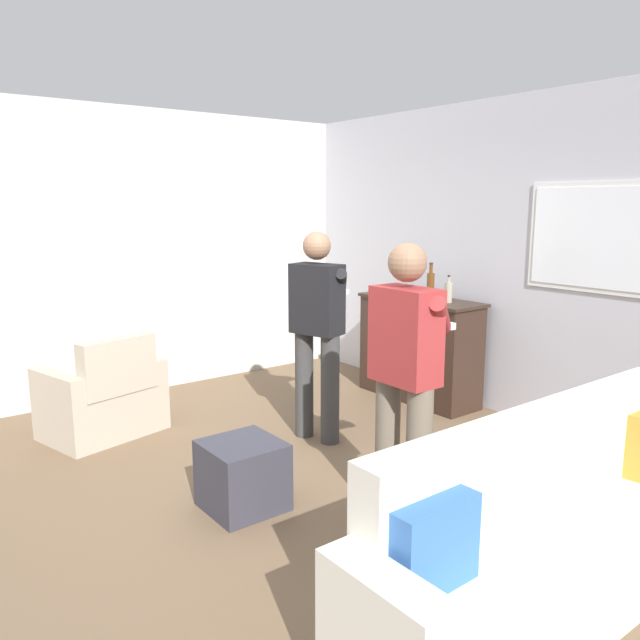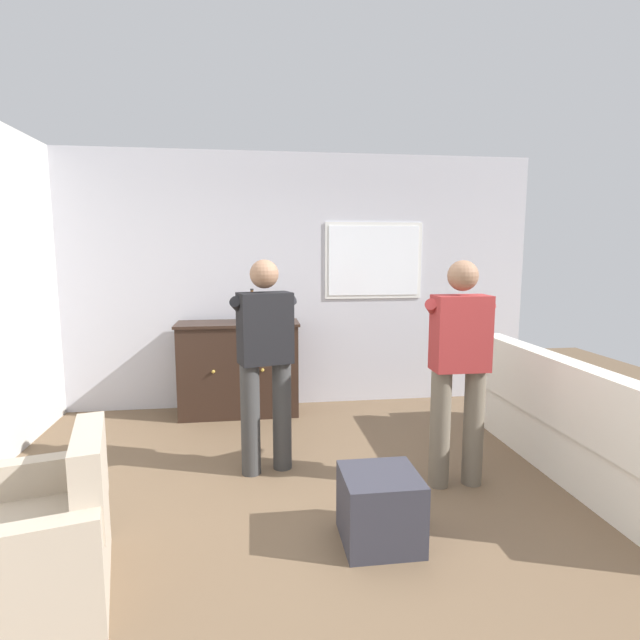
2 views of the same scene
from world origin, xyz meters
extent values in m
plane|color=brown|center=(0.00, 0.00, 0.00)|extent=(10.40, 10.40, 0.00)
cube|color=silver|center=(0.00, 2.66, 1.40)|extent=(5.20, 0.12, 2.80)
cube|color=silver|center=(0.79, 2.60, 1.63)|extent=(1.11, 0.02, 0.85)
cube|color=white|center=(0.79, 2.59, 1.63)|extent=(1.03, 0.03, 0.77)
cube|color=silver|center=(1.96, 0.51, 0.21)|extent=(0.55, 2.26, 0.42)
cube|color=silver|center=(1.75, 0.51, 0.68)|extent=(0.18, 2.26, 0.51)
cube|color=silver|center=(1.96, 1.72, 0.32)|extent=(0.55, 0.18, 0.64)
cube|color=orange|center=(1.88, 1.39, 0.60)|extent=(0.19, 0.41, 0.36)
cube|color=#B2A38E|center=(-1.66, -0.48, 0.20)|extent=(0.78, 0.78, 0.40)
cube|color=#B2A38E|center=(-1.41, -0.42, 0.62)|extent=(0.29, 0.65, 0.45)
cube|color=#B2A38E|center=(-1.57, -0.85, 0.30)|extent=(0.65, 0.27, 0.60)
cube|color=#B2A38E|center=(-1.75, -0.11, 0.30)|extent=(0.65, 0.27, 0.60)
cube|color=black|center=(-0.73, 2.30, 0.48)|extent=(1.24, 0.44, 0.97)
cube|color=black|center=(-0.73, 2.30, 0.98)|extent=(1.28, 0.48, 0.03)
sphere|color=#B79338|center=(-0.98, 2.06, 0.53)|extent=(0.04, 0.04, 0.04)
sphere|color=#B79338|center=(-0.48, 2.06, 0.53)|extent=(0.04, 0.04, 0.04)
cylinder|color=#593314|center=(-0.58, 2.27, 1.13)|extent=(0.07, 0.07, 0.26)
cylinder|color=#593314|center=(-0.58, 2.27, 1.30)|extent=(0.03, 0.03, 0.08)
cylinder|color=#262626|center=(-0.58, 2.27, 1.34)|extent=(0.04, 0.04, 0.02)
cylinder|color=gray|center=(-0.39, 2.30, 1.09)|extent=(0.07, 0.07, 0.18)
cylinder|color=gray|center=(-0.39, 2.30, 1.21)|extent=(0.02, 0.02, 0.05)
cylinder|color=#262626|center=(-0.39, 2.30, 1.24)|extent=(0.03, 0.03, 0.02)
cube|color=#33333D|center=(0.16, -0.21, 0.22)|extent=(0.46, 0.46, 0.43)
cylinder|color=#383838|center=(-0.61, 0.83, 0.44)|extent=(0.15, 0.15, 0.88)
cylinder|color=#383838|center=(-0.36, 0.90, 0.44)|extent=(0.15, 0.15, 0.88)
cube|color=black|center=(-0.48, 0.86, 1.16)|extent=(0.44, 0.32, 0.55)
sphere|color=#8C664C|center=(-0.48, 0.86, 1.57)|extent=(0.22, 0.22, 0.22)
cylinder|color=black|center=(-0.64, 0.99, 1.27)|extent=(0.23, 0.44, 0.29)
cylinder|color=black|center=(-0.42, 1.05, 1.27)|extent=(0.40, 0.34, 0.29)
cube|color=white|center=(-0.57, 1.17, 1.18)|extent=(0.16, 0.08, 0.04)
cylinder|color=#6B6051|center=(0.78, 0.44, 0.44)|extent=(0.15, 0.15, 0.88)
cylinder|color=#6B6051|center=(1.04, 0.44, 0.44)|extent=(0.15, 0.15, 0.88)
cube|color=#9E2D2D|center=(0.91, 0.44, 1.16)|extent=(0.40, 0.22, 0.55)
sphere|color=#8C664C|center=(0.91, 0.44, 1.57)|extent=(0.22, 0.22, 0.22)
cylinder|color=#9E2D2D|center=(0.80, 0.60, 1.27)|extent=(0.33, 0.41, 0.29)
cylinder|color=#9E2D2D|center=(1.03, 0.60, 1.27)|extent=(0.33, 0.41, 0.29)
cube|color=white|center=(0.92, 0.76, 1.18)|extent=(0.15, 0.04, 0.04)
camera|label=1|loc=(3.36, -2.05, 1.90)|focal=35.00mm
camera|label=2|loc=(-0.58, -2.94, 1.75)|focal=28.00mm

